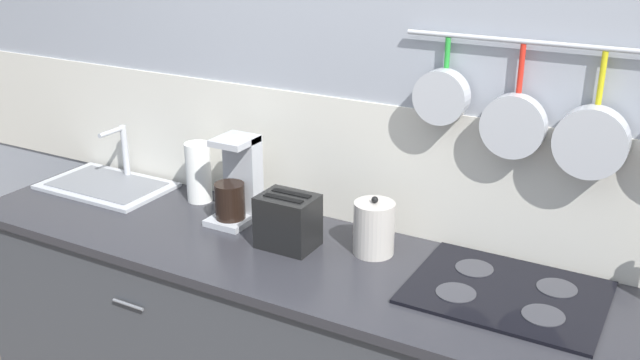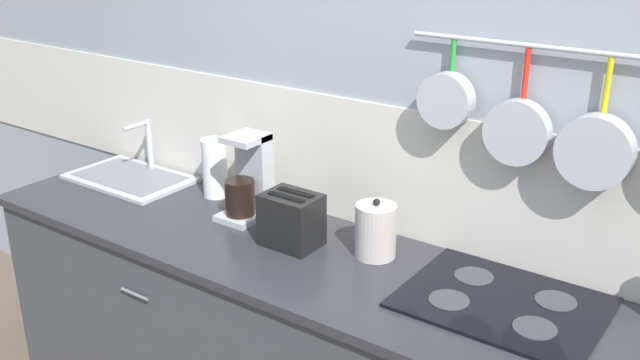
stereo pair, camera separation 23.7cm
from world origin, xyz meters
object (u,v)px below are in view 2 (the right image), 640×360
(paper_towel_roll, at_px, (215,168))
(coffee_maker, at_px, (249,182))
(toaster, at_px, (291,220))
(kettle, at_px, (376,231))

(paper_towel_roll, xyz_separation_m, coffee_maker, (0.25, -0.07, 0.01))
(coffee_maker, distance_m, toaster, 0.32)
(paper_towel_roll, relative_size, toaster, 1.15)
(toaster, distance_m, kettle, 0.31)
(toaster, bearing_deg, kettle, 18.94)
(toaster, bearing_deg, paper_towel_roll, 161.35)
(paper_towel_roll, bearing_deg, kettle, -5.71)
(kettle, bearing_deg, paper_towel_roll, 174.29)
(coffee_maker, height_order, toaster, coffee_maker)
(coffee_maker, height_order, kettle, coffee_maker)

